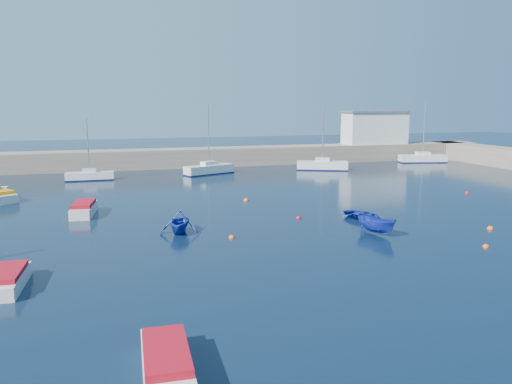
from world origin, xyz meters
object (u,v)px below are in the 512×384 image
object	(u,v)px
dinghy_center	(363,215)
dinghy_left	(180,221)
harbor_office	(375,128)
motorboat_1	(84,209)
sailboat_7	(322,165)
sailboat_8	(423,158)
motorboat_0	(8,279)
sailboat_6	(209,169)
dinghy_right	(377,225)
motorboat_3	(166,363)
sailboat_5	(90,176)

from	to	relation	value
dinghy_center	dinghy_left	world-z (taller)	dinghy_left
harbor_office	motorboat_1	distance (m)	52.79
sailboat_7	sailboat_8	distance (m)	19.09
dinghy_left	motorboat_1	bearing A→B (deg)	147.83
harbor_office	dinghy_center	distance (m)	43.96
sailboat_7	motorboat_0	bearing A→B (deg)	161.59
sailboat_6	sailboat_7	size ratio (longest dim) A/B	0.97
dinghy_center	dinghy_left	distance (m)	14.41
motorboat_1	dinghy_right	size ratio (longest dim) A/B	1.40
dinghy_center	dinghy_left	size ratio (longest dim) A/B	1.03
motorboat_1	dinghy_center	xyz separation A→B (m)	(21.03, -7.99, -0.17)
motorboat_0	dinghy_center	world-z (taller)	motorboat_0
motorboat_0	dinghy_center	bearing A→B (deg)	22.48
sailboat_6	sailboat_8	world-z (taller)	sailboat_8
motorboat_3	dinghy_center	distance (m)	25.66
sailboat_5	sailboat_8	xyz separation A→B (m)	(49.08, 4.48, 0.11)
sailboat_5	dinghy_left	size ratio (longest dim) A/B	2.28
harbor_office	sailboat_5	world-z (taller)	harbor_office
sailboat_8	motorboat_0	size ratio (longest dim) A/B	2.21
sailboat_6	sailboat_7	bearing A→B (deg)	-114.24
sailboat_8	dinghy_right	world-z (taller)	sailboat_8
harbor_office	motorboat_1	world-z (taller)	harbor_office
harbor_office	dinghy_left	world-z (taller)	harbor_office
sailboat_8	dinghy_center	distance (m)	42.66
harbor_office	motorboat_3	world-z (taller)	harbor_office
dinghy_left	motorboat_0	bearing A→B (deg)	-121.08
dinghy_center	sailboat_8	bearing A→B (deg)	26.04
sailboat_5	dinghy_center	bearing A→B (deg)	-142.10
sailboat_5	dinghy_left	bearing A→B (deg)	-165.92
dinghy_left	sailboat_8	bearing A→B (deg)	55.77
sailboat_5	dinghy_right	xyz separation A→B (m)	(19.69, -31.98, 0.10)
sailboat_7	sailboat_8	size ratio (longest dim) A/B	0.97
sailboat_5	motorboat_3	xyz separation A→B (m)	(3.47, -46.36, -0.06)
motorboat_0	dinghy_left	distance (m)	12.65
sailboat_5	motorboat_0	xyz separation A→B (m)	(-3.00, -35.96, -0.10)
motorboat_1	dinghy_center	size ratio (longest dim) A/B	1.41
sailboat_6	dinghy_right	bearing A→B (deg)	166.05
sailboat_6	dinghy_right	xyz separation A→B (m)	(5.05, -33.10, -0.01)
dinghy_left	sailboat_6	bearing A→B (deg)	93.04
sailboat_6	sailboat_7	xyz separation A→B (m)	(15.73, -0.44, 0.02)
sailboat_6	motorboat_3	xyz separation A→B (m)	(-11.18, -47.48, -0.17)
dinghy_center	dinghy_left	xyz separation A→B (m)	(-14.40, -0.12, 0.50)
sailboat_6	sailboat_7	distance (m)	15.74
sailboat_6	dinghy_right	world-z (taller)	sailboat_6
dinghy_left	dinghy_right	distance (m)	13.73
sailboat_7	motorboat_1	distance (m)	36.55
sailboat_8	motorboat_3	world-z (taller)	sailboat_8
sailboat_7	dinghy_center	xyz separation A→B (m)	(-9.34, -28.33, -0.33)
dinghy_center	dinghy_right	xyz separation A→B (m)	(-1.34, -4.33, 0.30)
harbor_office	motorboat_1	bearing A→B (deg)	-145.94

